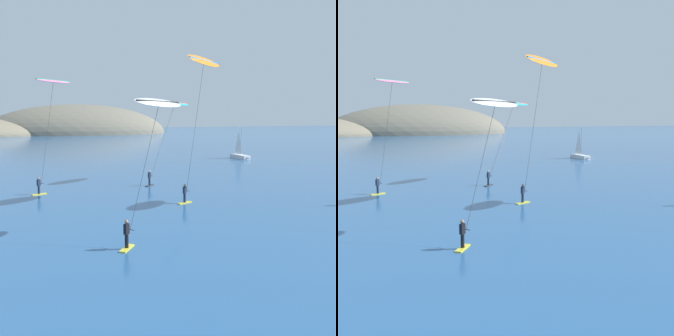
# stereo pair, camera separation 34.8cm
# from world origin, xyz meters

# --- Properties ---
(headland_island) EXTENTS (134.60, 52.28, 27.47)m
(headland_island) POSITION_xyz_m (3.80, 186.97, 0.00)
(headland_island) COLOR #6B6656
(headland_island) RESTS_ON ground
(sailboat_near) EXTENTS (1.44, 5.89, 5.70)m
(sailboat_near) POSITION_xyz_m (23.79, 54.86, 0.64)
(sailboat_near) COLOR white
(sailboat_near) RESTS_ON ground
(kitesurfer_orange) EXTENTS (6.32, 4.56, 13.23)m
(kitesurfer_orange) POSITION_xyz_m (-0.40, 24.08, 11.86)
(kitesurfer_orange) COLOR yellow
(kitesurfer_orange) RESTS_ON ground
(kitesurfer_white) EXTENTS (5.85, 4.73, 8.78)m
(kitesurfer_white) POSITION_xyz_m (-9.04, 13.65, 7.77)
(kitesurfer_white) COLOR yellow
(kitesurfer_white) RESTS_ON ground
(kitesurfer_pink) EXTENTS (4.84, 3.50, 11.37)m
(kitesurfer_pink) POSITION_xyz_m (-12.69, 32.82, 9.98)
(kitesurfer_pink) COLOR yellow
(kitesurfer_pink) RESTS_ON ground
(kitesurfer_cyan) EXTENTS (8.02, 6.07, 9.50)m
(kitesurfer_cyan) POSITION_xyz_m (1.60, 35.34, 8.63)
(kitesurfer_cyan) COLOR #2D2D33
(kitesurfer_cyan) RESTS_ON ground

